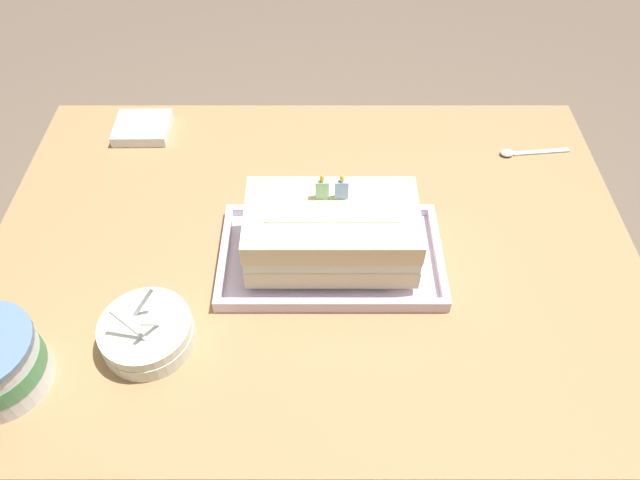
{
  "coord_description": "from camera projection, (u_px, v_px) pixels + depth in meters",
  "views": [
    {
      "loc": [
        0.01,
        -0.66,
        1.52
      ],
      "look_at": [
        0.02,
        -0.02,
        0.8
      ],
      "focal_mm": 32.66,
      "sensor_mm": 36.0,
      "label": 1
    }
  ],
  "objects": [
    {
      "name": "dining_table",
      "position": [
        311.0,
        283.0,
        1.09
      ],
      "size": [
        1.11,
        0.8,
        0.77
      ],
      "color": "#9E754C",
      "rests_on": "ground_plane"
    },
    {
      "name": "foil_tray",
      "position": [
        330.0,
        257.0,
        0.97
      ],
      "size": [
        0.37,
        0.21,
        0.02
      ],
      "color": "silver",
      "rests_on": "dining_table"
    },
    {
      "name": "napkin_pile",
      "position": [
        141.0,
        128.0,
        1.19
      ],
      "size": [
        0.11,
        0.1,
        0.02
      ],
      "color": "white",
      "rests_on": "dining_table"
    },
    {
      "name": "birthday_cake",
      "position": [
        330.0,
        231.0,
        0.92
      ],
      "size": [
        0.27,
        0.16,
        0.14
      ],
      "color": "beige",
      "rests_on": "foil_tray"
    },
    {
      "name": "serving_spoon_near_tray",
      "position": [
        518.0,
        152.0,
        1.16
      ],
      "size": [
        0.14,
        0.03,
        0.01
      ],
      "color": "silver",
      "rests_on": "dining_table"
    },
    {
      "name": "ground_plane",
      "position": [
        314.0,
        428.0,
        1.58
      ],
      "size": [
        8.0,
        8.0,
        0.0
      ],
      "primitive_type": "plane",
      "color": "#6B5B4C"
    },
    {
      "name": "bowl_stack",
      "position": [
        146.0,
        334.0,
        0.86
      ],
      "size": [
        0.14,
        0.14,
        0.1
      ],
      "color": "silver",
      "rests_on": "dining_table"
    }
  ]
}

